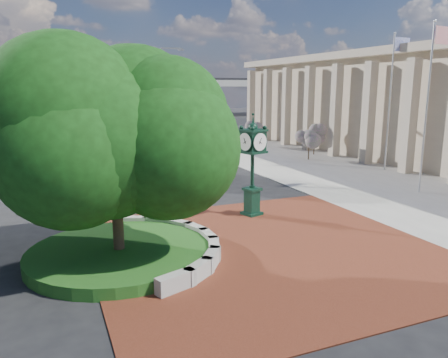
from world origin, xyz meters
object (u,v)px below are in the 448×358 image
(parked_car, at_px, (142,129))
(flagpole_b, at_px, (390,101))
(post_clock, at_px, (252,161))
(flagpole_a, at_px, (427,107))
(street_lamp_far, at_px, (92,94))
(street_lamp_near, at_px, (165,92))

(parked_car, height_order, flagpole_b, flagpole_b)
(post_clock, relative_size, flagpole_b, 0.49)
(flagpole_a, relative_size, flagpole_b, 0.98)
(flagpole_b, bearing_deg, flagpole_a, -117.13)
(parked_car, xyz_separation_m, street_lamp_far, (-5.23, 5.71, 4.21))
(parked_car, relative_size, street_lamp_near, 0.44)
(flagpole_a, bearing_deg, street_lamp_far, 106.96)
(post_clock, bearing_deg, flagpole_a, 1.94)
(parked_car, distance_m, flagpole_b, 32.32)
(street_lamp_far, bearing_deg, street_lamp_near, -79.51)
(parked_car, bearing_deg, flagpole_a, -68.46)
(flagpole_a, bearing_deg, post_clock, -178.06)
(parked_car, relative_size, street_lamp_far, 0.48)
(street_lamp_far, bearing_deg, parked_car, -47.49)
(parked_car, distance_m, flagpole_a, 37.28)
(post_clock, bearing_deg, parked_car, 85.50)
(post_clock, xyz_separation_m, flagpole_a, (10.46, 0.35, 2.18))
(parked_car, height_order, flagpole_a, flagpole_a)
(flagpole_a, relative_size, street_lamp_far, 1.09)
(street_lamp_near, bearing_deg, post_clock, -94.53)
(post_clock, xyz_separation_m, street_lamp_near, (1.65, 20.78, 2.83))
(post_clock, distance_m, flagpole_b, 15.17)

